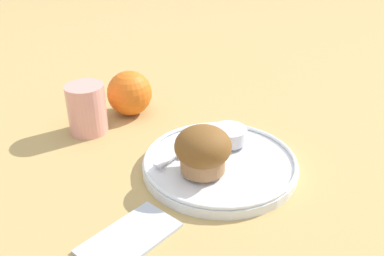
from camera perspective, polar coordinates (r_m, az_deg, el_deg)
The scene contains 9 objects.
ground_plane at distance 0.65m, azimuth 3.42°, elevation -5.68°, with size 3.00×3.00×0.00m, color tan.
plate at distance 0.65m, azimuth 3.84°, elevation -4.81°, with size 0.23×0.23×0.02m.
muffin at distance 0.60m, azimuth 1.21°, elevation -2.84°, with size 0.08×0.08×0.07m.
cream_ramekin at distance 0.68m, azimuth 4.98°, elevation -0.83°, with size 0.06×0.06×0.02m.
berry_pair at distance 0.66m, azimuth 0.40°, elevation -2.28°, with size 0.03×0.02×0.02m.
butter_knife at distance 0.67m, azimuth -0.61°, elevation -2.13°, with size 0.15×0.03×0.00m.
orange_fruit at distance 0.80m, azimuth -8.33°, elevation 4.63°, with size 0.08×0.08×0.08m.
juice_glass at distance 0.75m, azimuth -13.85°, elevation 2.50°, with size 0.07×0.07×0.09m.
folded_napkin at distance 0.54m, azimuth -8.36°, elevation -14.13°, with size 0.12×0.07×0.01m.
Camera 1 is at (-0.42, -0.33, 0.37)m, focal length 40.00 mm.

